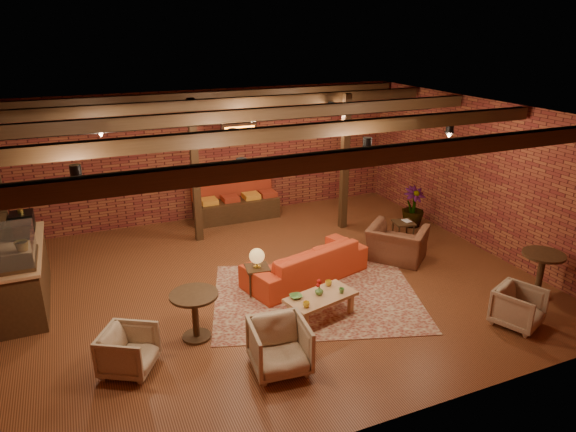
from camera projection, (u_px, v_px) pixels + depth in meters
name	position (u px, v px, depth m)	size (l,w,h in m)	color
floor	(264.00, 284.00, 9.79)	(10.00, 10.00, 0.00)	#422210
ceiling	(260.00, 115.00, 8.67)	(10.00, 8.00, 0.02)	black
wall_back	(206.00, 156.00, 12.67)	(10.00, 0.02, 3.20)	maroon
wall_front	(385.00, 312.00, 5.78)	(10.00, 0.02, 3.20)	maroon
wall_right	(479.00, 175.00, 11.06)	(0.02, 8.00, 3.20)	maroon
ceiling_beams	(261.00, 122.00, 8.71)	(9.80, 6.40, 0.22)	#301F10
ceiling_pipe	(233.00, 121.00, 10.17)	(0.12, 0.12, 9.60)	black
post_left	(195.00, 172.00, 11.25)	(0.16, 0.16, 3.20)	#301F10
post_right	(345.00, 163.00, 11.98)	(0.16, 0.16, 3.20)	#301F10
service_counter	(21.00, 261.00, 8.87)	(0.80, 2.50, 1.60)	#301F10
plant_counter	(23.00, 234.00, 8.93)	(0.35, 0.39, 0.30)	#337F33
banquette	(236.00, 200.00, 12.89)	(2.10, 0.70, 1.00)	maroon
service_sign	(239.00, 130.00, 11.86)	(0.86, 0.06, 0.30)	orange
ceiling_spotlights	(261.00, 135.00, 8.79)	(6.40, 4.40, 0.28)	black
rug	(316.00, 297.00, 9.30)	(3.66, 2.80, 0.01)	maroon
sofa	(306.00, 262.00, 9.85)	(2.47, 0.97, 0.72)	#BF391A
coffee_table	(320.00, 298.00, 8.55)	(1.30, 0.86, 0.66)	#A9854F
side_table_lamp	(257.00, 259.00, 9.24)	(0.47, 0.47, 0.88)	#301F10
round_table_left	(195.00, 308.00, 7.92)	(0.75, 0.75, 0.78)	#301F10
armchair_a	(128.00, 349.00, 7.22)	(0.69, 0.65, 0.71)	#C3B697
armchair_b	(280.00, 344.00, 7.23)	(0.79, 0.74, 0.82)	#C3B697
armchair_right	(397.00, 238.00, 10.61)	(1.13, 0.74, 0.99)	brown
side_table_book	(404.00, 223.00, 11.52)	(0.51, 0.51, 0.50)	#301F10
round_table_right	(541.00, 268.00, 9.13)	(0.73, 0.73, 0.85)	#301F10
armchair_far	(519.00, 305.00, 8.33)	(0.70, 0.65, 0.72)	#C3B697
plant_tall	(417.00, 168.00, 12.09)	(1.64, 1.64, 2.93)	#4C7F4C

